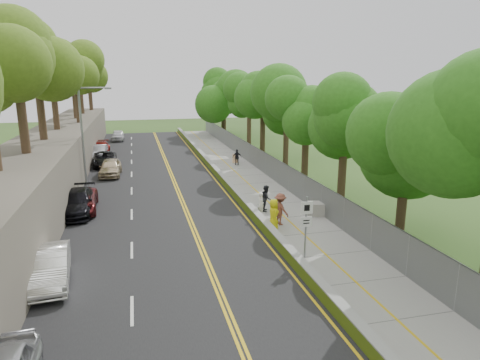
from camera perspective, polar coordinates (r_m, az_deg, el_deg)
The scene contains 25 objects.
ground at distance 23.85m, azimuth 3.49°, elevation -7.76°, with size 140.00×140.00×0.00m, color #33511E.
road at distance 37.21m, azimuth -11.48°, elevation -0.11°, with size 11.20×66.00×0.04m, color black.
sidewalk at distance 38.33m, azimuth 0.46°, elevation 0.57°, with size 4.20×66.00×0.05m, color gray.
jersey_barrier at distance 37.77m, azimuth -2.92°, elevation 0.79°, with size 0.42×66.00×0.60m, color #A8ED17.
rock_embankment at distance 37.40m, azimuth -24.12°, elevation 2.13°, with size 5.00×66.00×4.00m, color #595147.
chainlink_fence at distance 38.68m, azimuth 3.48°, elevation 2.14°, with size 0.04×66.00×2.00m, color slate.
trees_embankment at distance 36.75m, azimuth -24.65°, elevation 15.27°, with size 6.40×66.00×13.00m, color #557A1E, non-canonical shape.
trees_fenceside at distance 38.72m, azimuth 6.99°, elevation 11.04°, with size 7.00×66.00×14.00m, color #347A1D, non-canonical shape.
streetlight at distance 35.60m, azimuth -19.97°, elevation 6.29°, with size 2.52×0.22×8.00m.
signpost at distance 20.86m, azimuth 8.81°, elevation -5.34°, with size 0.62×0.09×3.10m.
construction_barrel at distance 43.99m, azimuth -0.68°, elevation 2.90°, with size 0.54×0.54×0.89m, color orange.
concrete_block at distance 27.81m, azimuth 10.15°, elevation -3.80°, with size 1.23×0.92×0.82m, color gray.
car_1 at distance 20.33m, azimuth -24.12°, elevation -10.50°, with size 1.57×4.51×1.49m, color white.
car_2 at distance 29.93m, azimuth -20.84°, elevation -2.66°, with size 2.37×5.13×1.43m, color #581518.
car_3 at distance 29.56m, azimuth -20.93°, elevation -2.79°, with size 2.10×5.16×1.50m, color black.
car_4 at distance 39.87m, azimuth -16.90°, elevation 1.62°, with size 1.78×4.42×1.51m, color #C3AF8C.
car_5 at distance 47.81m, azimuth -18.40°, elevation 3.47°, with size 1.66×4.77×1.57m, color #A8A9AF.
car_6 at distance 44.48m, azimuth -17.55°, elevation 2.69°, with size 2.30×4.99×1.39m, color black.
car_7 at distance 51.16m, azimuth -18.12°, elevation 4.02°, with size 1.98×4.86×1.41m, color maroon.
car_8 at distance 61.89m, azimuth -15.98°, elevation 5.74°, with size 1.68×4.17×1.42m, color silver.
painter_0 at distance 24.63m, azimuth 4.50°, elevation -4.64°, with size 0.91×0.59×1.86m, color #D3CB11.
painter_1 at distance 26.95m, azimuth 2.81°, elevation -3.29°, with size 0.58×0.38×1.60m, color white.
painter_2 at distance 28.15m, azimuth 3.53°, elevation -2.42°, with size 0.84×0.65×1.73m, color black.
painter_3 at distance 25.60m, azimuth 5.39°, elevation -3.88°, with size 1.24×0.71×1.92m, color brown.
person_far at distance 42.79m, azimuth -0.39°, elevation 3.06°, with size 0.92×0.38×1.57m, color black.
Camera 1 is at (-6.72, -21.17, 8.69)m, focal length 32.00 mm.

